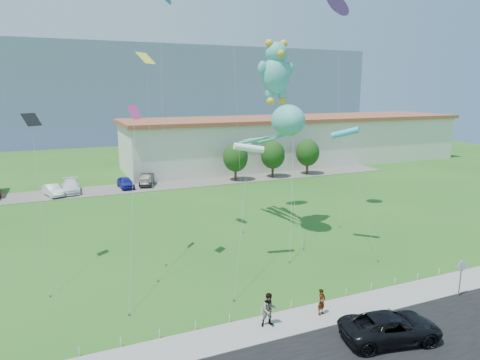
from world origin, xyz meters
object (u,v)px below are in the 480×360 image
object	(u,v)px
parked_car_white	(71,186)
parked_car_black	(147,180)
stop_sign	(461,269)
parked_car_silver	(53,190)
parked_car_blue	(126,183)
teddy_bear_kite	(276,71)
warehouse	(297,140)
pedestrian_left	(322,302)
pedestrian_right	(269,310)
octopus_kite	(280,129)
suv	(391,327)

from	to	relation	value
parked_car_white	parked_car_black	bearing A→B (deg)	3.57
stop_sign	parked_car_silver	world-z (taller)	stop_sign
parked_car_blue	parked_car_black	bearing A→B (deg)	7.53
parked_car_white	teddy_bear_kite	world-z (taller)	teddy_bear_kite
warehouse	parked_car_silver	world-z (taller)	warehouse
parked_car_black	parked_car_blue	bearing A→B (deg)	-150.44
pedestrian_left	parked_car_black	bearing A→B (deg)	73.00
parked_car_blue	pedestrian_right	bearing A→B (deg)	-91.11
parked_car_silver	parked_car_black	distance (m)	11.93
pedestrian_right	octopus_kite	world-z (taller)	octopus_kite
suv	teddy_bear_kite	distance (m)	23.18
stop_sign	parked_car_white	distance (m)	45.18
parked_car_silver	parked_car_white	bearing A→B (deg)	11.11
warehouse	parked_car_blue	world-z (taller)	warehouse
suv	parked_car_black	world-z (taller)	parked_car_black
suv	pedestrian_left	distance (m)	4.04
teddy_bear_kite	parked_car_black	bearing A→B (deg)	106.90
parked_car_black	teddy_bear_kite	distance (m)	28.26
parked_car_blue	teddy_bear_kite	size ratio (longest dim) A/B	0.25
warehouse	parked_car_black	distance (m)	29.72
parked_car_white	parked_car_blue	xyz separation A→B (m)	(6.79, -0.22, -0.05)
pedestrian_left	octopus_kite	world-z (taller)	octopus_kite
parked_car_black	pedestrian_right	bearing A→B (deg)	-73.52
suv	octopus_kite	world-z (taller)	octopus_kite
suv	parked_car_silver	xyz separation A→B (m)	(-16.27, 40.62, -0.04)
stop_sign	teddy_bear_kite	world-z (taller)	teddy_bear_kite
parked_car_blue	parked_car_black	xyz separation A→B (m)	(2.95, 0.62, 0.04)
parked_car_white	teddy_bear_kite	distance (m)	31.85
warehouse	parked_car_silver	distance (m)	41.51
parked_car_white	octopus_kite	distance (m)	30.42
pedestrian_right	parked_car_black	distance (m)	38.50
parked_car_blue	teddy_bear_kite	bearing A→B (deg)	-70.63
pedestrian_left	octopus_kite	size ratio (longest dim) A/B	0.12
pedestrian_left	parked_car_black	distance (m)	38.67
stop_sign	octopus_kite	bearing A→B (deg)	105.24
parked_car_silver	parked_car_white	xyz separation A→B (m)	(2.09, 1.14, 0.08)
warehouse	teddy_bear_kite	xyz separation A→B (m)	(-21.20, -31.82, 10.37)
suv	parked_car_silver	bearing A→B (deg)	33.18
warehouse	pedestrian_left	distance (m)	53.51
parked_car_black	octopus_kite	bearing A→B (deg)	-54.96
warehouse	teddy_bear_kite	world-z (taller)	teddy_bear_kite
stop_sign	parked_car_silver	xyz separation A→B (m)	(-23.72, 38.52, -1.11)
suv	pedestrian_right	distance (m)	6.38
pedestrian_left	octopus_kite	bearing A→B (deg)	50.58
warehouse	stop_sign	size ratio (longest dim) A/B	24.40
parked_car_silver	pedestrian_left	bearing A→B (deg)	-86.23
stop_sign	pedestrian_left	xyz separation A→B (m)	(-9.34, 1.47, -0.99)
parked_car_silver	suv	bearing A→B (deg)	-85.62
pedestrian_left	parked_car_blue	distance (m)	38.36
suv	pedestrian_left	world-z (taller)	pedestrian_left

